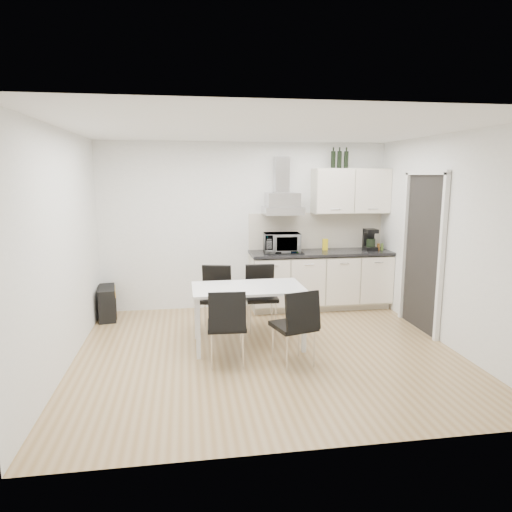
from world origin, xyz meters
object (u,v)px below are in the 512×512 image
at_px(floor_speaker, 230,299).
at_px(dining_table, 248,293).
at_px(kitchenette, 322,256).
at_px(guitar_amp, 107,303).
at_px(chair_far_right, 261,299).
at_px(chair_near_left, 227,326).
at_px(chair_near_right, 293,327).
at_px(chair_far_left, 215,300).

bearing_deg(floor_speaker, dining_table, -83.39).
bearing_deg(kitchenette, guitar_amp, -178.53).
bearing_deg(chair_far_right, dining_table, 66.24).
xyz_separation_m(kitchenette, guitar_amp, (-3.30, -0.08, -0.59)).
distance_m(chair_far_right, chair_near_left, 1.23).
height_order(chair_far_right, chair_near_right, same).
relative_size(dining_table, chair_near_left, 1.55).
xyz_separation_m(kitchenette, dining_table, (-1.38, -1.46, -0.17)).
xyz_separation_m(kitchenette, chair_far_right, (-1.12, -0.92, -0.39)).
bearing_deg(chair_near_right, guitar_amp, 123.16).
bearing_deg(chair_far_left, floor_speaker, -92.78).
distance_m(kitchenette, floor_speaker, 1.60).
height_order(kitchenette, chair_far_right, kitchenette).
relative_size(dining_table, chair_near_right, 1.55).
xyz_separation_m(kitchenette, chair_near_right, (-0.96, -2.13, -0.39)).
distance_m(chair_near_right, guitar_amp, 3.11).
bearing_deg(chair_near_right, floor_speaker, 86.22).
height_order(chair_near_left, chair_near_right, same).
bearing_deg(chair_near_right, chair_far_right, 81.82).
distance_m(chair_far_left, chair_near_left, 1.13).
distance_m(guitar_amp, floor_speaker, 1.87).
distance_m(dining_table, guitar_amp, 2.40).
bearing_deg(chair_near_left, chair_far_right, 65.24).
height_order(kitchenette, guitar_amp, kitchenette).
bearing_deg(floor_speaker, chair_far_left, -102.34).
xyz_separation_m(chair_near_right, guitar_amp, (-2.33, 2.04, -0.20)).
bearing_deg(chair_near_left, chair_far_left, 96.27).
height_order(guitar_amp, floor_speaker, guitar_amp).
bearing_deg(guitar_amp, kitchenette, -7.42).
relative_size(kitchenette, chair_far_left, 2.86).
relative_size(chair_far_left, guitar_amp, 1.47).
xyz_separation_m(chair_far_left, guitar_amp, (-1.54, 0.79, -0.20)).
relative_size(kitchenette, floor_speaker, 8.09).
bearing_deg(floor_speaker, kitchenette, -2.16).
bearing_deg(kitchenette, chair_far_right, -140.76).
bearing_deg(chair_far_right, kitchenette, -139.07).
bearing_deg(floor_speaker, chair_near_right, -73.75).
bearing_deg(chair_far_left, chair_far_right, -169.71).
bearing_deg(chair_near_right, dining_table, 106.52).
bearing_deg(dining_table, chair_far_left, 122.24).
bearing_deg(dining_table, floor_speaker, 91.76).
xyz_separation_m(chair_far_left, chair_near_left, (0.06, -1.12, 0.00)).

